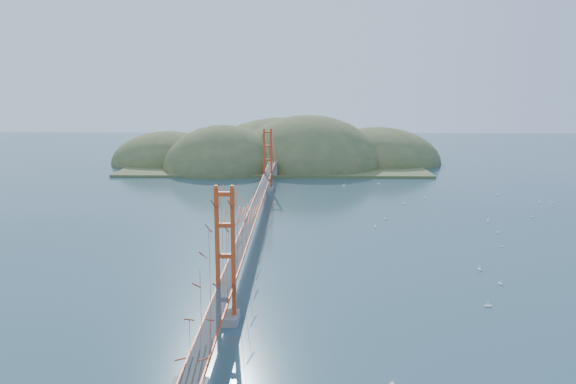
{
  "coord_description": "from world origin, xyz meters",
  "views": [
    {
      "loc": [
        6.15,
        -74.18,
        19.63
      ],
      "look_at": [
        4.47,
        0.0,
        5.43
      ],
      "focal_mm": 35.0,
      "sensor_mm": 36.0,
      "label": 1
    }
  ],
  "objects_px": {
    "bridge": "(255,180)",
    "sailboat_2": "(488,305)",
    "sailboat_1": "(501,246)",
    "sailboat_0": "(479,269)"
  },
  "relations": [
    {
      "from": "bridge",
      "to": "sailboat_1",
      "type": "height_order",
      "value": "bridge"
    },
    {
      "from": "sailboat_0",
      "to": "sailboat_2",
      "type": "height_order",
      "value": "sailboat_0"
    },
    {
      "from": "sailboat_1",
      "to": "sailboat_2",
      "type": "xyz_separation_m",
      "value": [
        -7.85,
        -19.15,
        0.02
      ]
    },
    {
      "from": "bridge",
      "to": "sailboat_2",
      "type": "distance_m",
      "value": 35.69
    },
    {
      "from": "bridge",
      "to": "sailboat_1",
      "type": "distance_m",
      "value": 32.49
    },
    {
      "from": "bridge",
      "to": "sailboat_2",
      "type": "bearing_deg",
      "value": -48.79
    },
    {
      "from": "sailboat_0",
      "to": "sailboat_2",
      "type": "relative_size",
      "value": 1.0
    },
    {
      "from": "sailboat_0",
      "to": "sailboat_1",
      "type": "distance_m",
      "value": 10.43
    },
    {
      "from": "sailboat_1",
      "to": "bridge",
      "type": "bearing_deg",
      "value": 166.89
    },
    {
      "from": "sailboat_1",
      "to": "sailboat_2",
      "type": "height_order",
      "value": "sailboat_2"
    }
  ]
}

